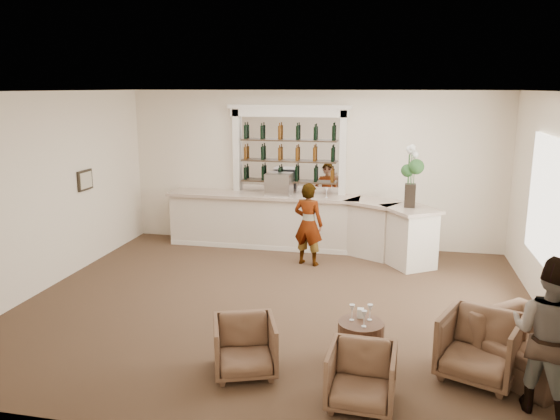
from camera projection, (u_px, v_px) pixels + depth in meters
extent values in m
plane|color=#513628|center=(278.00, 304.00, 8.65)|extent=(8.00, 8.00, 0.00)
cube|color=#F6E5CC|center=(312.00, 169.00, 11.63)|extent=(8.00, 0.04, 3.30)
cube|color=#F6E5CC|center=(44.00, 192.00, 9.10)|extent=(0.04, 7.00, 3.30)
cube|color=white|center=(278.00, 91.00, 7.93)|extent=(8.00, 7.00, 0.04)
cube|color=white|center=(551.00, 204.00, 7.95)|extent=(0.05, 2.40, 1.90)
cube|color=black|center=(85.00, 180.00, 10.24)|extent=(0.04, 0.46, 0.38)
cube|color=beige|center=(86.00, 180.00, 10.24)|extent=(0.01, 0.38, 0.30)
cube|color=white|center=(263.00, 221.00, 11.74)|extent=(4.00, 0.70, 1.08)
cube|color=#C5AE9A|center=(263.00, 195.00, 11.60)|extent=(4.10, 0.82, 0.06)
cube|color=white|center=(373.00, 229.00, 11.05)|extent=(1.12, 1.04, 1.08)
cube|color=#C5AE9A|center=(374.00, 202.00, 10.90)|extent=(1.27, 1.19, 0.06)
cube|color=white|center=(409.00, 238.00, 10.41)|extent=(1.08, 1.14, 1.08)
cube|color=#C5AE9A|center=(411.00, 209.00, 10.26)|extent=(1.24, 1.29, 0.06)
cube|color=silver|center=(260.00, 247.00, 11.54)|extent=(4.00, 0.06, 0.10)
cube|color=white|center=(289.00, 155.00, 11.65)|extent=(2.15, 0.02, 1.65)
cube|color=silver|center=(237.00, 176.00, 11.93)|extent=(0.14, 0.16, 2.90)
cube|color=silver|center=(342.00, 180.00, 11.47)|extent=(0.14, 0.16, 2.90)
cube|color=silver|center=(289.00, 112.00, 11.39)|extent=(2.52, 0.16, 0.18)
cube|color=silver|center=(289.00, 107.00, 11.37)|extent=(2.64, 0.20, 0.08)
cube|color=#35271A|center=(288.00, 182.00, 11.67)|extent=(2.05, 0.20, 0.03)
cube|color=#35271A|center=(288.00, 161.00, 11.57)|extent=(2.05, 0.20, 0.03)
cube|color=#35271A|center=(288.00, 141.00, 11.47)|extent=(2.05, 0.20, 0.03)
cylinder|color=#47301F|center=(361.00, 341.00, 6.84)|extent=(0.58, 0.58, 0.50)
imported|color=gray|center=(308.00, 224.00, 10.42)|extent=(0.66, 0.52, 1.60)
imported|color=gray|center=(549.00, 335.00, 5.63)|extent=(1.05, 1.02, 1.70)
imported|color=brown|center=(245.00, 347.00, 6.50)|extent=(0.93, 0.95, 0.68)
imported|color=brown|center=(361.00, 377.00, 5.83)|extent=(0.74, 0.76, 0.66)
imported|color=brown|center=(480.00, 347.00, 6.37)|extent=(1.11, 1.13, 0.79)
imported|color=brown|center=(532.00, 348.00, 6.42)|extent=(1.46, 1.47, 0.72)
cube|color=silver|center=(279.00, 184.00, 11.42)|extent=(0.54, 0.46, 0.46)
cube|color=black|center=(410.00, 196.00, 10.28)|extent=(0.20, 0.20, 0.44)
cube|color=white|center=(360.00, 313.00, 6.91)|extent=(0.08, 0.08, 0.12)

